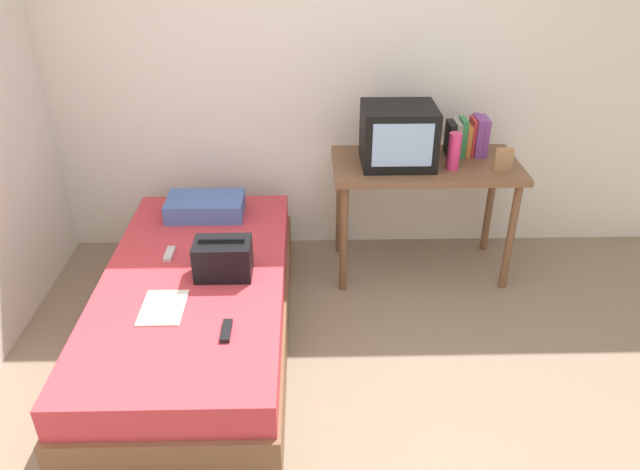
{
  "coord_description": "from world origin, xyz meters",
  "views": [
    {
      "loc": [
        -0.27,
        -1.92,
        2.24
      ],
      "look_at": [
        -0.2,
        1.05,
        0.56
      ],
      "focal_mm": 34.01,
      "sensor_mm": 36.0,
      "label": 1
    }
  ],
  "objects_px": {
    "bed": "(197,310)",
    "picture_frame": "(503,159)",
    "remote_dark": "(226,331)",
    "book_row": "(467,137)",
    "magazine": "(163,307)",
    "pillow": "(206,206)",
    "desk": "(425,177)",
    "tv": "(398,135)",
    "handbag": "(223,258)",
    "water_bottle": "(454,151)",
    "remote_silver": "(169,254)"
  },
  "relations": [
    {
      "from": "water_bottle",
      "to": "picture_frame",
      "type": "relative_size",
      "value": 1.62
    },
    {
      "from": "desk",
      "to": "book_row",
      "type": "height_order",
      "value": "book_row"
    },
    {
      "from": "water_bottle",
      "to": "remote_dark",
      "type": "bearing_deg",
      "value": -137.91
    },
    {
      "from": "picture_frame",
      "to": "magazine",
      "type": "xyz_separation_m",
      "value": [
        -1.9,
        -0.92,
        -0.39
      ]
    },
    {
      "from": "water_bottle",
      "to": "handbag",
      "type": "bearing_deg",
      "value": -154.04
    },
    {
      "from": "bed",
      "to": "remote_dark",
      "type": "relative_size",
      "value": 12.82
    },
    {
      "from": "water_bottle",
      "to": "handbag",
      "type": "xyz_separation_m",
      "value": [
        -1.33,
        -0.65,
        -0.34
      ]
    },
    {
      "from": "bed",
      "to": "remote_dark",
      "type": "xyz_separation_m",
      "value": [
        0.24,
        -0.49,
        0.24
      ]
    },
    {
      "from": "handbag",
      "to": "remote_silver",
      "type": "xyz_separation_m",
      "value": [
        -0.33,
        0.2,
        -0.09
      ]
    },
    {
      "from": "magazine",
      "to": "remote_dark",
      "type": "distance_m",
      "value": 0.39
    },
    {
      "from": "bed",
      "to": "remote_silver",
      "type": "height_order",
      "value": "remote_silver"
    },
    {
      "from": "book_row",
      "to": "handbag",
      "type": "height_order",
      "value": "book_row"
    },
    {
      "from": "pillow",
      "to": "remote_silver",
      "type": "height_order",
      "value": "pillow"
    },
    {
      "from": "picture_frame",
      "to": "desk",
      "type": "bearing_deg",
      "value": 163.55
    },
    {
      "from": "remote_dark",
      "to": "magazine",
      "type": "bearing_deg",
      "value": 149.31
    },
    {
      "from": "remote_dark",
      "to": "book_row",
      "type": "bearing_deg",
      "value": 44.43
    },
    {
      "from": "desk",
      "to": "water_bottle",
      "type": "relative_size",
      "value": 5.13
    },
    {
      "from": "tv",
      "to": "book_row",
      "type": "relative_size",
      "value": 1.78
    },
    {
      "from": "bed",
      "to": "book_row",
      "type": "relative_size",
      "value": 8.09
    },
    {
      "from": "bed",
      "to": "remote_dark",
      "type": "distance_m",
      "value": 0.59
    },
    {
      "from": "tv",
      "to": "magazine",
      "type": "distance_m",
      "value": 1.72
    },
    {
      "from": "picture_frame",
      "to": "handbag",
      "type": "bearing_deg",
      "value": -159.11
    },
    {
      "from": "water_bottle",
      "to": "book_row",
      "type": "bearing_deg",
      "value": 59.68
    },
    {
      "from": "bed",
      "to": "picture_frame",
      "type": "relative_size",
      "value": 14.34
    },
    {
      "from": "bed",
      "to": "magazine",
      "type": "height_order",
      "value": "magazine"
    },
    {
      "from": "picture_frame",
      "to": "handbag",
      "type": "xyz_separation_m",
      "value": [
        -1.63,
        -0.62,
        -0.29
      ]
    },
    {
      "from": "tv",
      "to": "water_bottle",
      "type": "bearing_deg",
      "value": -15.91
    },
    {
      "from": "tv",
      "to": "handbag",
      "type": "distance_m",
      "value": 1.31
    },
    {
      "from": "handbag",
      "to": "magazine",
      "type": "xyz_separation_m",
      "value": [
        -0.27,
        -0.3,
        -0.1
      ]
    },
    {
      "from": "book_row",
      "to": "pillow",
      "type": "relative_size",
      "value": 0.52
    },
    {
      "from": "tv",
      "to": "bed",
      "type": "bearing_deg",
      "value": -147.55
    },
    {
      "from": "water_bottle",
      "to": "book_row",
      "type": "distance_m",
      "value": 0.26
    },
    {
      "from": "picture_frame",
      "to": "handbag",
      "type": "distance_m",
      "value": 1.77
    },
    {
      "from": "desk",
      "to": "handbag",
      "type": "distance_m",
      "value": 1.41
    },
    {
      "from": "remote_dark",
      "to": "tv",
      "type": "bearing_deg",
      "value": 52.81
    },
    {
      "from": "pillow",
      "to": "tv",
      "type": "bearing_deg",
      "value": 2.12
    },
    {
      "from": "desk",
      "to": "remote_dark",
      "type": "height_order",
      "value": "desk"
    },
    {
      "from": "water_bottle",
      "to": "magazine",
      "type": "distance_m",
      "value": 1.91
    },
    {
      "from": "bed",
      "to": "water_bottle",
      "type": "height_order",
      "value": "water_bottle"
    },
    {
      "from": "magazine",
      "to": "book_row",
      "type": "bearing_deg",
      "value": 34.08
    },
    {
      "from": "handbag",
      "to": "magazine",
      "type": "height_order",
      "value": "handbag"
    },
    {
      "from": "picture_frame",
      "to": "pillow",
      "type": "distance_m",
      "value": 1.86
    },
    {
      "from": "handbag",
      "to": "tv",
      "type": "bearing_deg",
      "value": 36.44
    },
    {
      "from": "picture_frame",
      "to": "remote_silver",
      "type": "relative_size",
      "value": 0.97
    },
    {
      "from": "desk",
      "to": "magazine",
      "type": "bearing_deg",
      "value": -144.37
    },
    {
      "from": "tv",
      "to": "picture_frame",
      "type": "height_order",
      "value": "tv"
    },
    {
      "from": "book_row",
      "to": "handbag",
      "type": "xyz_separation_m",
      "value": [
        -1.46,
        -0.88,
        -0.34
      ]
    },
    {
      "from": "bed",
      "to": "desk",
      "type": "xyz_separation_m",
      "value": [
        1.36,
        0.76,
        0.45
      ]
    },
    {
      "from": "bed",
      "to": "desk",
      "type": "bearing_deg",
      "value": 29.03
    },
    {
      "from": "water_bottle",
      "to": "picture_frame",
      "type": "bearing_deg",
      "value": -5.07
    }
  ]
}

